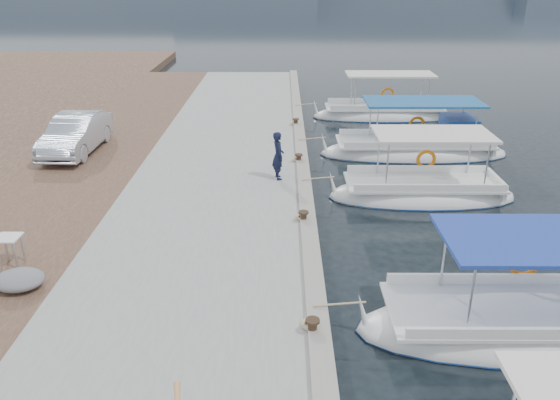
% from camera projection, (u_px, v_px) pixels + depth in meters
% --- Properties ---
extents(ground, '(400.00, 400.00, 0.00)m').
position_uv_depth(ground, '(319.00, 265.00, 13.94)').
color(ground, black).
rests_on(ground, ground).
extents(concrete_quay, '(6.00, 40.00, 0.50)m').
position_uv_depth(concrete_quay, '(222.00, 184.00, 18.46)').
color(concrete_quay, gray).
rests_on(concrete_quay, ground).
extents(quay_curb, '(0.44, 40.00, 0.12)m').
position_uv_depth(quay_curb, '(304.00, 176.00, 18.32)').
color(quay_curb, gray).
rests_on(quay_curb, concrete_quay).
extents(cobblestone_strip, '(4.00, 40.00, 0.50)m').
position_uv_depth(cobblestone_strip, '(74.00, 184.00, 18.48)').
color(cobblestone_strip, brown).
rests_on(cobblestone_strip, ground).
extents(fishing_caique_b, '(7.06, 2.43, 2.83)m').
position_uv_depth(fishing_caique_b, '(525.00, 328.00, 11.32)').
color(fishing_caique_b, white).
rests_on(fishing_caique_b, ground).
extents(fishing_caique_c, '(6.13, 2.19, 2.83)m').
position_uv_depth(fishing_caique_c, '(422.00, 195.00, 17.93)').
color(fishing_caique_c, white).
rests_on(fishing_caique_c, ground).
extents(fishing_caique_d, '(7.55, 2.28, 2.83)m').
position_uv_depth(fishing_caique_d, '(416.00, 151.00, 22.02)').
color(fishing_caique_d, white).
rests_on(fishing_caique_d, ground).
extents(fishing_caique_e, '(7.15, 1.98, 2.83)m').
position_uv_depth(fishing_caique_e, '(384.00, 116.00, 27.49)').
color(fishing_caique_e, white).
rests_on(fishing_caique_e, ground).
extents(mooring_bollards, '(0.28, 20.28, 0.33)m').
position_uv_depth(mooring_bollards, '(304.00, 216.00, 15.05)').
color(mooring_bollards, black).
rests_on(mooring_bollards, concrete_quay).
extents(fisherman, '(0.52, 0.66, 1.61)m').
position_uv_depth(fisherman, '(278.00, 156.00, 17.95)').
color(fisherman, black).
rests_on(fisherman, concrete_quay).
extents(parked_car, '(1.64, 4.36, 1.42)m').
position_uv_depth(parked_car, '(76.00, 134.00, 20.63)').
color(parked_car, silver).
rests_on(parked_car, cobblestone_strip).
extents(tarp_bundle, '(1.10, 0.90, 0.40)m').
position_uv_depth(tarp_bundle, '(19.00, 280.00, 11.97)').
color(tarp_bundle, slate).
rests_on(tarp_bundle, cobblestone_strip).
extents(folding_table, '(0.55, 0.55, 0.73)m').
position_uv_depth(folding_table, '(9.00, 245.00, 12.78)').
color(folding_table, silver).
rests_on(folding_table, cobblestone_strip).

